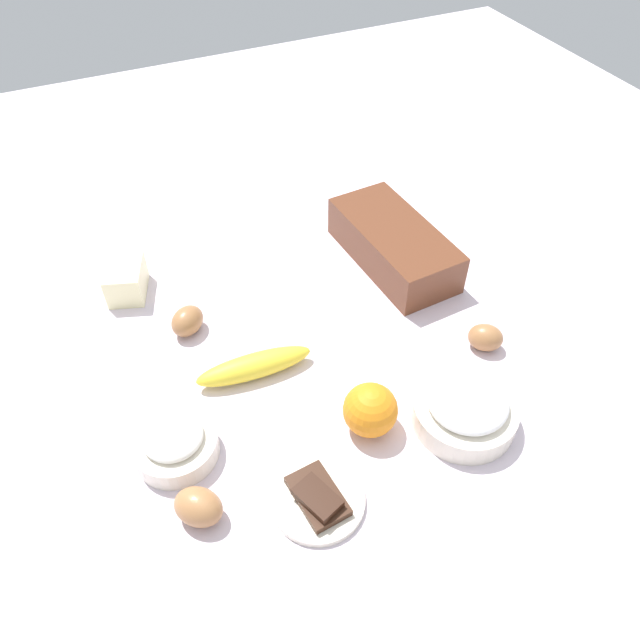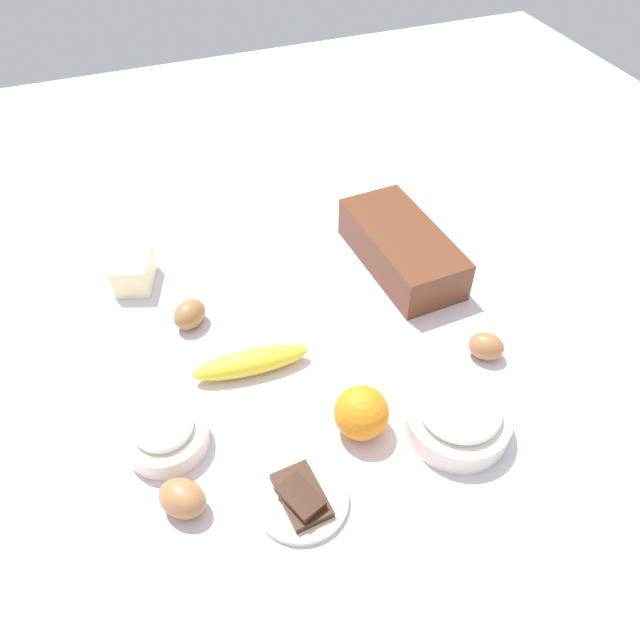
% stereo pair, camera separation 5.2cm
% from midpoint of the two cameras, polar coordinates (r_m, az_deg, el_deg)
% --- Properties ---
extents(ground_plane, '(2.40, 2.40, 0.02)m').
position_cam_midpoint_polar(ground_plane, '(1.07, 1.38, -1.91)').
color(ground_plane, silver).
extents(loaf_pan, '(0.29, 0.15, 0.08)m').
position_cam_midpoint_polar(loaf_pan, '(1.19, 8.77, 6.62)').
color(loaf_pan, brown).
rests_on(loaf_pan, ground_plane).
extents(flour_bowl, '(0.12, 0.12, 0.06)m').
position_cam_midpoint_polar(flour_bowl, '(0.93, -12.52, -10.25)').
color(flour_bowl, silver).
rests_on(flour_bowl, ground_plane).
extents(sugar_bowl, '(0.16, 0.16, 0.07)m').
position_cam_midpoint_polar(sugar_bowl, '(0.94, 14.20, -8.68)').
color(sugar_bowl, silver).
rests_on(sugar_bowl, ground_plane).
extents(banana, '(0.06, 0.19, 0.04)m').
position_cam_midpoint_polar(banana, '(1.00, -4.90, -3.94)').
color(banana, yellow).
rests_on(banana, ground_plane).
extents(orange_fruit, '(0.08, 0.08, 0.08)m').
position_cam_midpoint_polar(orange_fruit, '(0.91, 5.47, -8.54)').
color(orange_fruit, orange).
rests_on(orange_fruit, ground_plane).
extents(butter_block, '(0.11, 0.09, 0.06)m').
position_cam_midpoint_polar(butter_block, '(1.18, -15.60, 4.38)').
color(butter_block, '#F4EDB2').
rests_on(butter_block, ground_plane).
extents(egg_near_butter, '(0.07, 0.07, 0.05)m').
position_cam_midpoint_polar(egg_near_butter, '(1.06, 16.44, -2.37)').
color(egg_near_butter, '#A06B41').
rests_on(egg_near_butter, ground_plane).
extents(egg_beside_bowl, '(0.08, 0.08, 0.05)m').
position_cam_midpoint_polar(egg_beside_bowl, '(1.08, -10.60, 0.49)').
color(egg_beside_bowl, '#9F6B41').
rests_on(egg_beside_bowl, ground_plane).
extents(egg_loose, '(0.08, 0.08, 0.05)m').
position_cam_midpoint_polar(egg_loose, '(0.87, -10.86, -15.90)').
color(egg_loose, '#A97245').
rests_on(egg_loose, ground_plane).
extents(chocolate_plate, '(0.13, 0.13, 0.03)m').
position_cam_midpoint_polar(chocolate_plate, '(0.87, 0.03, -16.15)').
color(chocolate_plate, silver).
rests_on(chocolate_plate, ground_plane).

